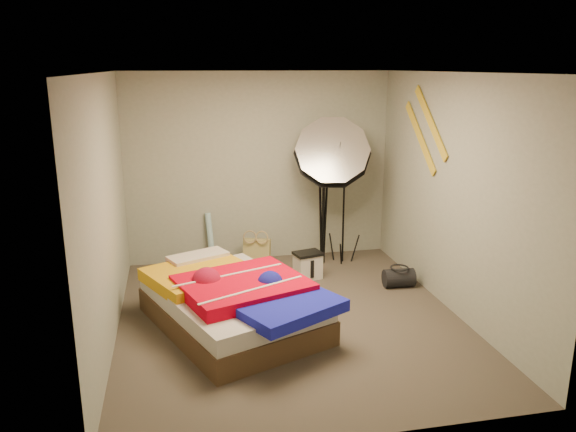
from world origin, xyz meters
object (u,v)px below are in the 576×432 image
object	(u,v)px
duffel_bag	(399,278)
photo_umbrella	(332,154)
camera_tripod	(323,214)
tote_bag	(257,252)
wrapping_roll	(210,238)
camera_case	(308,266)
bed	(233,301)

from	to	relation	value
duffel_bag	photo_umbrella	distance (m)	1.75
photo_umbrella	camera_tripod	xyz separation A→B (m)	(-0.09, 0.05, -0.79)
tote_bag	photo_umbrella	size ratio (longest dim) A/B	0.17
wrapping_roll	duffel_bag	distance (m)	2.51
camera_case	duffel_bag	distance (m)	1.12
camera_case	bed	world-z (taller)	bed
camera_case	duffel_bag	world-z (taller)	camera_case
bed	camera_tripod	bearing A→B (deg)	50.07
wrapping_roll	photo_umbrella	world-z (taller)	photo_umbrella
wrapping_roll	bed	world-z (taller)	wrapping_roll
tote_bag	duffel_bag	world-z (taller)	tote_bag
bed	photo_umbrella	bearing A→B (deg)	47.36
camera_case	camera_tripod	distance (m)	0.79
camera_case	bed	distance (m)	1.56
tote_bag	camera_tripod	xyz separation A→B (m)	(0.87, -0.12, 0.51)
tote_bag	wrapping_roll	world-z (taller)	wrapping_roll
photo_umbrella	camera_case	bearing A→B (deg)	-133.16
wrapping_roll	camera_tripod	bearing A→B (deg)	-12.28
wrapping_roll	camera_tripod	size ratio (longest dim) A/B	0.57
tote_bag	wrapping_roll	size ratio (longest dim) A/B	0.52
tote_bag	camera_case	world-z (taller)	tote_bag
camera_case	camera_tripod	world-z (taller)	camera_tripod
tote_bag	bed	world-z (taller)	bed
duffel_bag	camera_case	bearing A→B (deg)	156.69
bed	photo_umbrella	xyz separation A→B (m)	(1.46, 1.59, 1.20)
tote_bag	bed	bearing A→B (deg)	-87.16
camera_case	wrapping_roll	bearing A→B (deg)	130.42
wrapping_roll	camera_tripod	world-z (taller)	camera_tripod
camera_case	duffel_bag	size ratio (longest dim) A/B	0.86
tote_bag	bed	xyz separation A→B (m)	(-0.50, -1.75, 0.10)
duffel_bag	photo_umbrella	bearing A→B (deg)	125.17
bed	wrapping_roll	bearing A→B (deg)	92.59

